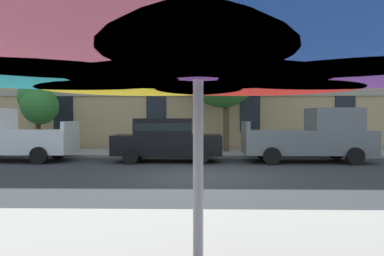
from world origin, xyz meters
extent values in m
plane|color=#2D3033|center=(0.00, 0.00, 0.00)|extent=(120.00, 120.00, 0.00)
cube|color=gray|center=(0.00, 6.80, 0.06)|extent=(56.00, 3.60, 0.12)
cube|color=tan|center=(0.00, 15.00, 6.40)|extent=(41.80, 12.00, 12.80)
cube|color=#9E937F|center=(0.00, 8.96, 3.20)|extent=(40.97, 0.08, 0.36)
cube|color=#9E937F|center=(0.00, 8.96, 6.40)|extent=(40.97, 0.08, 0.36)
cube|color=black|center=(-7.84, 8.97, 6.80)|extent=(1.10, 0.06, 11.60)
cube|color=black|center=(-2.61, 8.97, 6.80)|extent=(1.10, 0.06, 11.60)
cube|color=black|center=(2.61, 8.97, 6.80)|extent=(1.10, 0.06, 11.60)
cube|color=black|center=(7.84, 8.97, 6.80)|extent=(1.10, 0.06, 11.60)
cube|color=silver|center=(-8.02, 3.70, 0.82)|extent=(5.10, 1.90, 0.96)
cube|color=silver|center=(-5.55, 3.70, 1.48)|extent=(0.16, 1.75, 0.36)
cylinder|color=black|center=(-6.43, 4.65, 0.34)|extent=(0.68, 0.22, 0.68)
cylinder|color=black|center=(-6.43, 2.75, 0.34)|extent=(0.68, 0.22, 0.68)
cube|color=black|center=(-1.51, 3.70, 0.70)|extent=(4.40, 1.76, 0.80)
cube|color=black|center=(-1.66, 3.70, 1.44)|extent=(2.30, 1.55, 0.68)
cube|color=black|center=(-1.66, 3.70, 1.44)|extent=(2.32, 1.57, 0.32)
cylinder|color=black|center=(-0.14, 4.58, 0.30)|extent=(0.60, 0.22, 0.60)
cylinder|color=black|center=(-0.14, 2.82, 0.30)|extent=(0.60, 0.22, 0.60)
cylinder|color=black|center=(-2.87, 4.58, 0.30)|extent=(0.60, 0.22, 0.60)
cylinder|color=black|center=(-2.87, 2.82, 0.30)|extent=(0.60, 0.22, 0.60)
cube|color=slate|center=(4.17, 3.70, 0.82)|extent=(5.10, 1.90, 0.96)
cube|color=slate|center=(5.27, 3.70, 1.75)|extent=(1.90, 1.75, 0.90)
cube|color=slate|center=(1.70, 3.70, 1.48)|extent=(0.16, 1.75, 0.36)
cylinder|color=black|center=(2.58, 2.75, 0.34)|extent=(0.68, 0.22, 0.68)
cylinder|color=black|center=(2.58, 4.65, 0.34)|extent=(0.68, 0.22, 0.68)
cylinder|color=black|center=(5.75, 2.75, 0.34)|extent=(0.68, 0.22, 0.68)
cylinder|color=black|center=(5.75, 4.65, 0.34)|extent=(0.68, 0.22, 0.68)
cylinder|color=#4C3823|center=(-8.56, 7.39, 0.96)|extent=(0.26, 0.26, 1.93)
sphere|color=#2D702D|center=(-8.36, 7.21, 2.40)|extent=(1.87, 1.87, 1.87)
sphere|color=#2D702D|center=(-8.59, 7.18, 2.84)|extent=(1.29, 1.29, 1.29)
sphere|color=#2D702D|center=(-8.46, 7.12, 2.45)|extent=(1.67, 1.67, 1.67)
sphere|color=#2D702D|center=(-8.78, 7.33, 2.87)|extent=(1.52, 1.52, 1.52)
cylinder|color=brown|center=(1.15, 7.08, 1.54)|extent=(0.31, 0.31, 3.09)
sphere|color=#387F33|center=(1.02, 7.10, 4.29)|extent=(3.83, 3.83, 3.83)
sphere|color=#387F33|center=(1.32, 6.85, 4.27)|extent=(3.35, 3.35, 3.35)
sphere|color=#387F33|center=(0.96, 6.97, 4.03)|extent=(3.44, 3.44, 3.44)
cylinder|color=silver|center=(-0.19, -9.00, 1.21)|extent=(0.06, 0.06, 2.43)
cone|color=#662D9E|center=(0.71, -9.00, 2.23)|extent=(1.59, 1.59, 0.41)
cone|color=red|center=(0.26, -8.22, 2.23)|extent=(1.59, 1.59, 0.41)
cone|color=yellow|center=(-0.64, -8.22, 2.23)|extent=(1.59, 1.59, 0.41)
cone|color=#199EB2|center=(-1.09, -9.00, 2.23)|extent=(1.59, 1.59, 0.41)
cone|color=#662D9E|center=(-0.19, -9.00, 2.27)|extent=(1.52, 1.52, 0.49)
camera|label=1|loc=(-0.18, -11.07, 1.80)|focal=33.73mm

